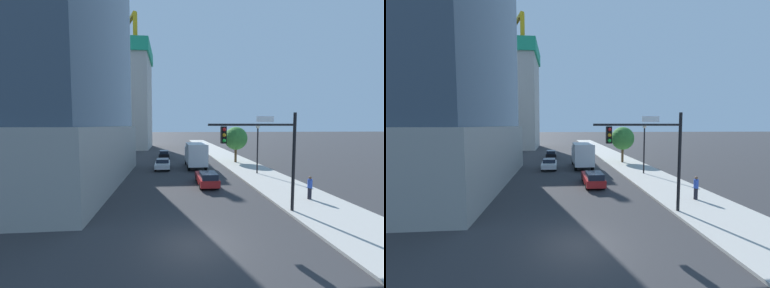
{
  "view_description": "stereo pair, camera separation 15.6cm",
  "coord_description": "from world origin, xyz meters",
  "views": [
    {
      "loc": [
        -1.19,
        -10.94,
        5.64
      ],
      "look_at": [
        0.74,
        9.44,
        4.07
      ],
      "focal_mm": 22.53,
      "sensor_mm": 36.0,
      "label": 1
    },
    {
      "loc": [
        -1.03,
        -10.95,
        5.64
      ],
      "look_at": [
        0.74,
        9.44,
        4.07
      ],
      "focal_mm": 22.53,
      "sensor_mm": 36.0,
      "label": 2
    }
  ],
  "objects": [
    {
      "name": "pedestrian_blue_shirt",
      "position": [
        9.24,
        5.82,
        1.03
      ],
      "size": [
        0.34,
        0.34,
        1.73
      ],
      "color": "black",
      "rests_on": "sidewalk"
    },
    {
      "name": "construction_building",
      "position": [
        -12.76,
        50.47,
        13.78
      ],
      "size": [
        14.52,
        15.1,
        31.38
      ],
      "color": "#B2AFA8",
      "rests_on": "ground"
    },
    {
      "name": "ground_plane",
      "position": [
        0.0,
        0.0,
        0.0
      ],
      "size": [
        400.0,
        400.0,
        0.0
      ],
      "primitive_type": "plane",
      "color": "#333335"
    },
    {
      "name": "car_black",
      "position": [
        -2.07,
        30.8,
        0.71
      ],
      "size": [
        1.74,
        4.42,
        1.41
      ],
      "color": "black",
      "rests_on": "ground"
    },
    {
      "name": "car_red",
      "position": [
        2.31,
        11.17,
        0.69
      ],
      "size": [
        1.72,
        4.79,
        1.41
      ],
      "color": "red",
      "rests_on": "ground"
    },
    {
      "name": "sidewalk",
      "position": [
        8.98,
        20.0,
        0.07
      ],
      "size": [
        5.32,
        120.0,
        0.15
      ],
      "primitive_type": "cube",
      "color": "#B2AFA8",
      "rests_on": "ground"
    },
    {
      "name": "street_lamp",
      "position": [
        8.88,
        15.68,
        3.84
      ],
      "size": [
        0.44,
        0.44,
        5.61
      ],
      "color": "black",
      "rests_on": "sidewalk"
    },
    {
      "name": "traffic_light_pole",
      "position": [
        4.77,
        3.61,
        4.38
      ],
      "size": [
        5.65,
        0.48,
        6.31
      ],
      "color": "black",
      "rests_on": "sidewalk"
    },
    {
      "name": "car_white",
      "position": [
        -2.07,
        20.34,
        0.68
      ],
      "size": [
        1.89,
        4.59,
        1.32
      ],
      "color": "silver",
      "rests_on": "ground"
    },
    {
      "name": "box_truck",
      "position": [
        2.31,
        20.92,
        1.84
      ],
      "size": [
        2.43,
        7.08,
        3.31
      ],
      "color": "silver",
      "rests_on": "ground"
    },
    {
      "name": "street_tree",
      "position": [
        8.74,
        24.23,
        3.72
      ],
      "size": [
        3.43,
        3.43,
        5.3
      ],
      "color": "brown",
      "rests_on": "sidewalk"
    }
  ]
}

